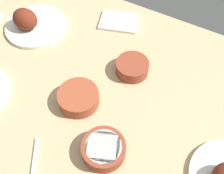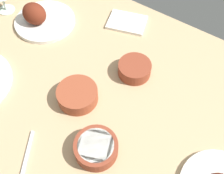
% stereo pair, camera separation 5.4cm
% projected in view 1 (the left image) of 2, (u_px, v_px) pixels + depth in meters
% --- Properties ---
extents(dining_table, '(1.40, 0.90, 0.04)m').
position_uv_depth(dining_table, '(112.00, 93.00, 0.99)').
color(dining_table, tan).
rests_on(dining_table, ground).
extents(plate_near_viewer, '(0.25, 0.25, 0.10)m').
position_uv_depth(plate_near_viewer, '(32.00, 23.00, 1.12)').
color(plate_near_viewer, silver).
rests_on(plate_near_viewer, dining_table).
extents(bowl_cream, '(0.13, 0.13, 0.05)m').
position_uv_depth(bowl_cream, '(104.00, 149.00, 0.82)').
color(bowl_cream, brown).
rests_on(bowl_cream, dining_table).
extents(bowl_pasta, '(0.12, 0.12, 0.05)m').
position_uv_depth(bowl_pasta, '(132.00, 67.00, 1.00)').
color(bowl_pasta, brown).
rests_on(bowl_pasta, dining_table).
extents(bowl_sauce, '(0.14, 0.14, 0.05)m').
position_uv_depth(bowl_sauce, '(78.00, 97.00, 0.92)').
color(bowl_sauce, brown).
rests_on(bowl_sauce, dining_table).
extents(folded_napkin, '(0.18, 0.16, 0.01)m').
position_uv_depth(folded_napkin, '(119.00, 22.00, 1.16)').
color(folded_napkin, white).
rests_on(folded_napkin, dining_table).
extents(spoon_loose, '(0.10, 0.16, 0.01)m').
position_uv_depth(spoon_loose, '(34.00, 166.00, 0.81)').
color(spoon_loose, silver).
rests_on(spoon_loose, dining_table).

